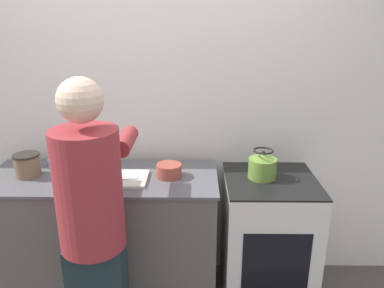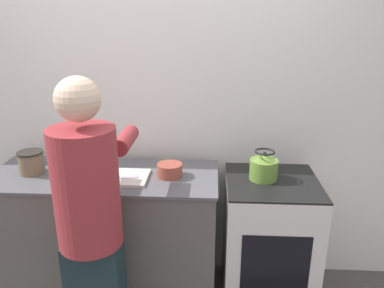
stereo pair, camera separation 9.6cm
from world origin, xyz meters
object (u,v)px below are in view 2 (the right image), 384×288
at_px(person, 90,219).
at_px(kettle, 264,167).
at_px(bowl_prep, 170,170).
at_px(oven, 268,242).
at_px(canister_jar, 31,162).
at_px(knife, 122,177).
at_px(cutting_board, 121,177).

height_order(person, kettle, person).
relative_size(kettle, bowl_prep, 1.19).
xyz_separation_m(oven, bowl_prep, (-0.66, -0.01, 0.52)).
bearing_deg(canister_jar, knife, -8.03).
bearing_deg(canister_jar, kettle, 1.48).
bearing_deg(cutting_board, person, -97.77).
xyz_separation_m(knife, bowl_prep, (0.29, 0.08, 0.02)).
bearing_deg(person, bowl_prep, 53.66).
xyz_separation_m(knife, kettle, (0.89, 0.13, 0.04)).
xyz_separation_m(oven, person, (-1.02, -0.51, 0.44)).
bearing_deg(person, oven, 26.46).
xyz_separation_m(cutting_board, knife, (0.01, -0.03, 0.01)).
height_order(cutting_board, knife, knife).
xyz_separation_m(person, bowl_prep, (0.36, 0.50, 0.08)).
distance_m(cutting_board, knife, 0.03).
relative_size(person, cutting_board, 4.81).
height_order(kettle, bowl_prep, kettle).
height_order(oven, knife, knife).
bearing_deg(cutting_board, knife, -64.60).
bearing_deg(oven, cutting_board, -175.68).
relative_size(knife, canister_jar, 1.21).
relative_size(cutting_board, knife, 1.71).
height_order(oven, person, person).
distance_m(oven, bowl_prep, 0.84).
relative_size(cutting_board, canister_jar, 2.08).
bearing_deg(cutting_board, kettle, 6.31).
height_order(oven, kettle, kettle).
bearing_deg(person, kettle, 29.09).
bearing_deg(person, knife, 80.14).
xyz_separation_m(knife, canister_jar, (-0.61, 0.09, 0.05)).
distance_m(oven, person, 1.23).
bearing_deg(person, canister_jar, 137.33).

